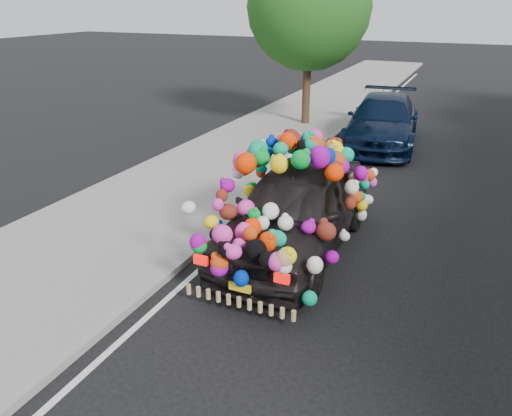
# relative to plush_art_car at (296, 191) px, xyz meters

# --- Properties ---
(ground) EXTENTS (100.00, 100.00, 0.00)m
(ground) POSITION_rel_plush_art_car_xyz_m (0.80, -0.30, -1.14)
(ground) COLOR black
(ground) RESTS_ON ground
(sidewalk) EXTENTS (4.00, 60.00, 0.12)m
(sidewalk) POSITION_rel_plush_art_car_xyz_m (-3.50, -0.30, -1.08)
(sidewalk) COLOR gray
(sidewalk) RESTS_ON ground
(kerb) EXTENTS (0.15, 60.00, 0.13)m
(kerb) POSITION_rel_plush_art_car_xyz_m (-1.55, -0.30, -1.08)
(kerb) COLOR gray
(kerb) RESTS_ON ground
(tree_near_sidewalk) EXTENTS (4.20, 4.20, 6.13)m
(tree_near_sidewalk) POSITION_rel_plush_art_car_xyz_m (-3.00, 9.20, 2.88)
(tree_near_sidewalk) COLOR #332114
(tree_near_sidewalk) RESTS_ON ground
(plush_art_car) EXTENTS (2.26, 4.84, 2.22)m
(plush_art_car) POSITION_rel_plush_art_car_xyz_m (0.00, 0.00, 0.00)
(plush_art_car) COLOR black
(plush_art_car) RESTS_ON ground
(navy_sedan) EXTENTS (2.62, 5.31, 1.48)m
(navy_sedan) POSITION_rel_plush_art_car_xyz_m (-0.00, 7.90, -0.40)
(navy_sedan) COLOR black
(navy_sedan) RESTS_ON ground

